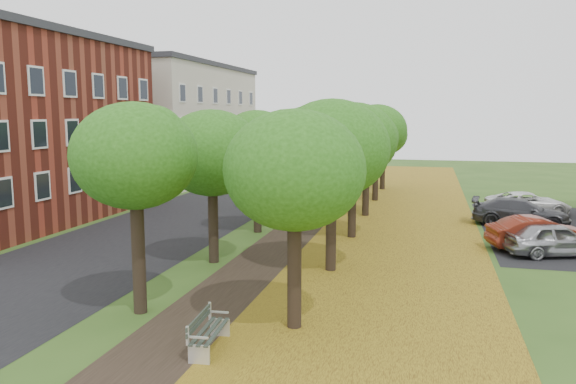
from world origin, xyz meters
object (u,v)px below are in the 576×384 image
Objects in this scene: car_silver at (555,239)px; car_white at (528,203)px; car_grey at (520,212)px; bench at (208,331)px; car_red at (540,234)px.

car_silver reaches higher than car_white.
car_grey is at bearing -14.17° from car_silver.
bench is at bearing 121.75° from car_silver.
car_grey reaches higher than car_silver.
bench is 16.40m from car_silver.
car_white is (0.98, 9.40, -0.07)m from car_red.
car_grey is at bearing -15.20° from car_red.
car_silver is at bearing 165.75° from car_white.
car_white reaches higher than bench.
car_silver is at bearing -171.21° from car_red.
car_silver is (10.62, 12.50, 0.25)m from bench.
car_silver is 0.95× the size of car_red.
car_silver is at bearing -168.44° from car_grey.
bench is 0.44× the size of car_red.
car_grey is 1.04× the size of car_white.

